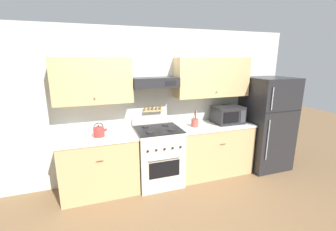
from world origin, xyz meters
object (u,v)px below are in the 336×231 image
stove_range (158,156)px  utensil_crock (195,122)px  tea_kettle (99,131)px  microwave (228,115)px  refrigerator (266,123)px

stove_range → utensil_crock: bearing=1.5°
tea_kettle → microwave: microwave is taller
tea_kettle → utensil_crock: bearing=0.0°
stove_range → tea_kettle: 1.06m
utensil_crock → refrigerator: bearing=-2.6°
microwave → tea_kettle: bearing=-179.5°
refrigerator → stove_range: bearing=178.6°
refrigerator → tea_kettle: size_ratio=7.97×
tea_kettle → utensil_crock: (1.58, 0.00, -0.01)m
refrigerator → tea_kettle: bearing=178.7°
microwave → refrigerator: bearing=-6.0°
refrigerator → microwave: (-0.81, 0.09, 0.21)m
stove_range → tea_kettle: tea_kettle is taller
refrigerator → utensil_crock: refrigerator is taller
stove_range → refrigerator: 2.17m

